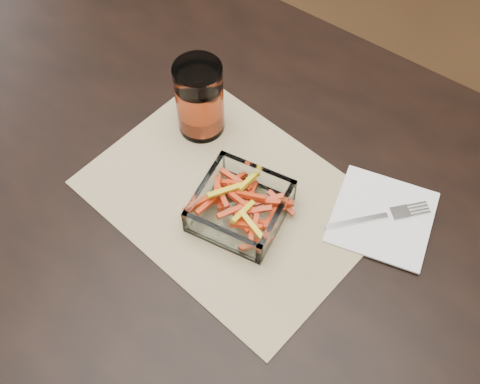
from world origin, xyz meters
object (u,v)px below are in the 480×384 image
Objects in this scene: fork at (381,216)px; dining_table at (204,205)px; glass_bowl at (240,208)px; tumbler at (200,101)px.

dining_table is at bearing -117.44° from fork.
glass_bowl is 0.20m from tumbler.
tumbler is at bearing 145.66° from glass_bowl.
glass_bowl reaches higher than dining_table.
dining_table is 0.15m from glass_bowl.
fork is at bearing 2.47° from tumbler.
glass_bowl is 1.07× the size of tumbler.
tumbler is (-0.16, 0.11, 0.04)m from glass_bowl.
glass_bowl reaches higher than fork.
glass_bowl is 1.11× the size of fork.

